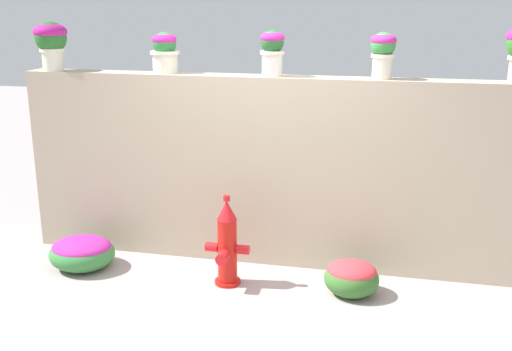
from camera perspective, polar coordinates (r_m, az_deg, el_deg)
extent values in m
plane|color=#A69594|center=(5.19, -1.44, -12.57)|extent=(24.00, 24.00, 0.00)
cube|color=tan|center=(5.84, 1.13, 0.40)|extent=(4.82, 0.28, 1.82)
cylinder|color=silver|center=(6.42, -18.49, 10.25)|extent=(0.20, 0.20, 0.22)
cylinder|color=silver|center=(6.41, -18.57, 11.07)|extent=(0.24, 0.24, 0.03)
sphere|color=#286727|center=(6.40, -18.66, 12.14)|extent=(0.31, 0.31, 0.31)
ellipsoid|color=#B21C81|center=(6.40, -18.71, 12.62)|extent=(0.32, 0.32, 0.17)
cylinder|color=beige|center=(5.97, -8.50, 10.47)|extent=(0.24, 0.24, 0.21)
cylinder|color=beige|center=(5.96, -8.53, 11.31)|extent=(0.28, 0.28, 0.03)
sphere|color=#267032|center=(5.95, -8.56, 12.09)|extent=(0.22, 0.22, 0.22)
ellipsoid|color=#B81F86|center=(5.95, -8.58, 12.46)|extent=(0.23, 0.23, 0.12)
cylinder|color=silver|center=(5.63, 1.52, 10.43)|extent=(0.19, 0.19, 0.23)
cylinder|color=silver|center=(5.62, 1.53, 11.43)|extent=(0.22, 0.22, 0.03)
sphere|color=#225828|center=(5.61, 1.54, 12.38)|extent=(0.21, 0.21, 0.21)
ellipsoid|color=#B8217D|center=(5.61, 1.54, 12.75)|extent=(0.22, 0.22, 0.12)
cylinder|color=beige|center=(5.53, 11.71, 9.96)|extent=(0.17, 0.17, 0.22)
cylinder|color=beige|center=(5.52, 11.77, 10.93)|extent=(0.20, 0.20, 0.03)
sphere|color=#33823A|center=(5.51, 11.82, 11.89)|extent=(0.22, 0.22, 0.22)
ellipsoid|color=#B2267D|center=(5.51, 11.85, 12.29)|extent=(0.23, 0.23, 0.12)
cylinder|color=red|center=(5.65, -2.66, -9.88)|extent=(0.24, 0.24, 0.03)
cylinder|color=red|center=(5.53, -2.70, -7.14)|extent=(0.17, 0.17, 0.62)
cone|color=red|center=(5.39, -2.76, -3.27)|extent=(0.18, 0.18, 0.17)
cylinder|color=red|center=(5.35, -2.77, -2.14)|extent=(0.06, 0.06, 0.05)
cylinder|color=red|center=(5.55, -4.15, -6.68)|extent=(0.11, 0.08, 0.08)
cylinder|color=red|center=(5.48, -1.24, -6.95)|extent=(0.11, 0.08, 0.08)
cylinder|color=red|center=(5.39, -3.13, -7.69)|extent=(0.11, 0.13, 0.11)
ellipsoid|color=#377C3C|center=(6.14, -15.96, -7.05)|extent=(0.63, 0.57, 0.31)
ellipsoid|color=#A82588|center=(6.11, -16.01, -6.44)|extent=(0.57, 0.51, 0.17)
ellipsoid|color=#376C2C|center=(5.46, 8.92, -9.54)|extent=(0.48, 0.43, 0.32)
ellipsoid|color=#D7353D|center=(5.43, 8.95, -8.84)|extent=(0.43, 0.38, 0.18)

